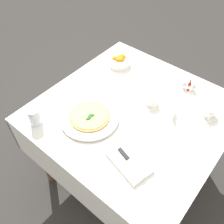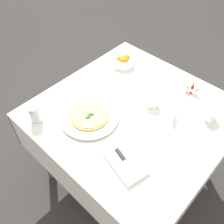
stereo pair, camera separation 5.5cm
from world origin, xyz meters
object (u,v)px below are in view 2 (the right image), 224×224
water_glass_right_edge (35,114)px  menu_card (174,115)px  salt_shaker (196,91)px  citrus_bowl (124,62)px  pizza_plate (89,116)px  hot_sauce_bottle (192,89)px  napkin_folded (125,163)px  pizza (89,115)px  dinner_knife (126,162)px  coffee_cup_near_left (152,102)px  coffee_cup_far_left (210,116)px  pepper_shaker (187,89)px

water_glass_right_edge → menu_card: water_glass_right_edge is taller
salt_shaker → citrus_bowl: bearing=-171.4°
pizza_plate → hot_sauce_bottle: hot_sauce_bottle is taller
pizza_plate → napkin_folded: (0.35, -0.09, -0.00)m
pizza → pizza_plate: bearing=145.4°
pizza_plate → pizza: bearing=-34.6°
dinner_knife → water_glass_right_edge: bearing=-151.5°
water_glass_right_edge → menu_card: size_ratio=1.28×
dinner_knife → hot_sauce_bottle: (-0.03, 0.67, 0.01)m
pizza_plate → napkin_folded: bearing=-14.1°
citrus_bowl → hot_sauce_bottle: 0.51m
napkin_folded → pizza: bearing=179.6°
pizza → hot_sauce_bottle: size_ratio=2.79×
pizza_plate → salt_shaker: size_ratio=5.99×
napkin_folded → dinner_knife: (0.00, -0.00, 0.01)m
coffee_cup_near_left → coffee_cup_far_left: (0.30, 0.13, -0.00)m
menu_card → dinner_knife: bearing=-25.2°
water_glass_right_edge → pizza: bearing=45.7°
napkin_folded → pepper_shaker: pepper_shaker is taller
coffee_cup_near_left → hot_sauce_bottle: 0.28m
pizza → menu_card: 0.48m
coffee_cup_near_left → coffee_cup_far_left: 0.33m
coffee_cup_far_left → hot_sauce_bottle: hot_sauce_bottle is taller
pizza_plate → water_glass_right_edge: 0.30m
coffee_cup_near_left → citrus_bowl: (-0.39, 0.18, 0.00)m
citrus_bowl → pepper_shaker: bearing=7.3°
pizza → menu_card: (0.35, 0.33, 0.01)m
napkin_folded → menu_card: bearing=102.9°
pepper_shaker → menu_card: menu_card is taller
hot_sauce_bottle → menu_card: (0.04, -0.25, -0.00)m
hot_sauce_bottle → pepper_shaker: hot_sauce_bottle is taller
coffee_cup_near_left → napkin_folded: size_ratio=0.53×
water_glass_right_edge → citrus_bowl: (0.02, 0.72, -0.02)m
pizza_plate → salt_shaker: 0.68m
pizza_plate → coffee_cup_near_left: coffee_cup_near_left is taller
pizza_plate → pepper_shaker: (0.29, 0.57, 0.01)m
dinner_knife → pizza_plate: bearing=-178.3°
coffee_cup_near_left → dinner_knife: size_ratio=0.67×
water_glass_right_edge → pepper_shaker: bearing=57.5°
water_glass_right_edge → pepper_shaker: size_ratio=1.89×
menu_card → coffee_cup_far_left: bearing=106.4°
coffee_cup_far_left → citrus_bowl: bearing=175.8°
dinner_knife → citrus_bowl: 0.80m
pizza → dinner_knife: 0.36m
dinner_knife → hot_sauce_bottle: 0.67m
pizza → coffee_cup_near_left: coffee_cup_near_left is taller
pizza_plate → coffee_cup_near_left: bearing=57.8°
menu_card → citrus_bowl: bearing=-133.5°
hot_sauce_bottle → pizza: bearing=-118.7°
napkin_folded → dinner_knife: 0.01m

